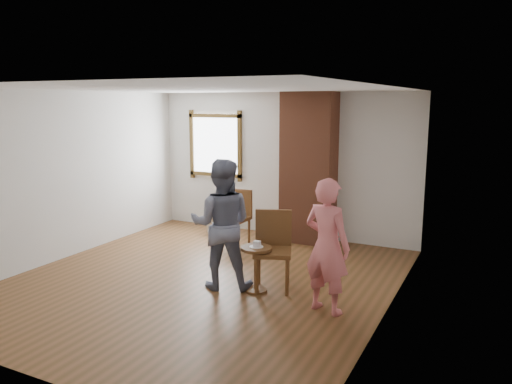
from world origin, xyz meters
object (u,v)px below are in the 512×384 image
dining_chair_right (273,245)px  person_pink (327,246)px  stoneware_crock (215,221)px  dining_chair_left (237,214)px  man (222,224)px  side_table (256,262)px

dining_chair_right → person_pink: person_pink is taller
stoneware_crock → dining_chair_left: dining_chair_left is taller
stoneware_crock → man: (1.53, -2.37, 0.64)m
stoneware_crock → side_table: 3.08m
dining_chair_right → side_table: bearing=-142.0°
dining_chair_right → man: bearing=-177.3°
dining_chair_right → side_table: (-0.13, -0.23, -0.17)m
man → dining_chair_right: bearing=-178.6°
person_pink → stoneware_crock: bearing=-25.0°
dining_chair_left → man: man is taller
dining_chair_left → side_table: bearing=-52.6°
side_table → man: size_ratio=0.35×
dining_chair_left → dining_chair_right: bearing=-45.9°
dining_chair_left → side_table: 2.15m
dining_chair_left → person_pink: (2.25, -1.93, 0.26)m
stoneware_crock → dining_chair_left: size_ratio=0.45×
dining_chair_right → man: man is taller
person_pink → man: bearing=9.4°
man → side_table: bearing=163.3°
dining_chair_right → person_pink: 0.99m
stoneware_crock → side_table: (2.01, -2.32, 0.18)m
dining_chair_right → stoneware_crock: bearing=114.2°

